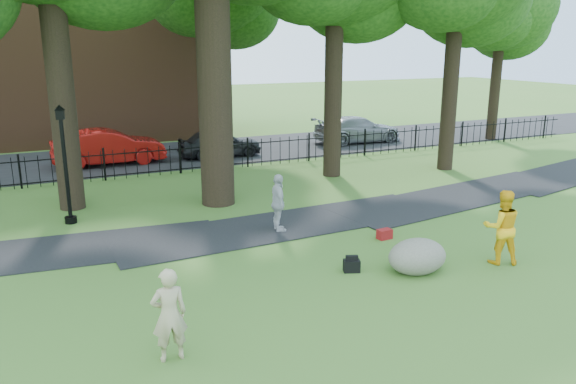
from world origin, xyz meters
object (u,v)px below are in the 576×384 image
woman (169,315)px  lamppost (65,167)px  boulder (417,254)px  man (502,227)px  red_sedan (108,147)px

woman → lamppost: lamppost is taller
boulder → woman: bearing=-167.9°
man → boulder: size_ratio=1.27×
woman → boulder: woman is taller
red_sedan → lamppost: bearing=163.8°
man → lamppost: (-9.26, 7.84, 0.81)m
man → boulder: 2.25m
boulder → lamppost: size_ratio=0.41×
woman → man: 8.40m
lamppost → red_sedan: bearing=88.1°
red_sedan → boulder: bearing=-163.5°
man → red_sedan: size_ratio=0.39×
woman → lamppost: (-0.91, 8.74, 0.90)m
boulder → lamppost: lamppost is taller
woman → lamppost: 8.83m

